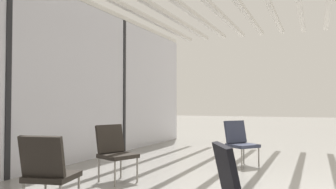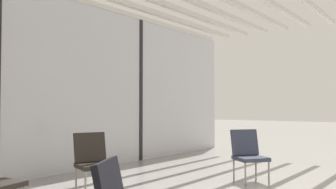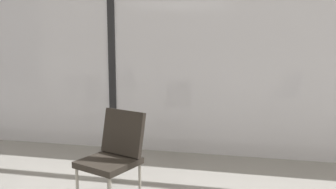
# 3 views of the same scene
# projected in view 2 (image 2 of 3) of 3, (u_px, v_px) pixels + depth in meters

# --- Properties ---
(window_mullion_2) EXTENTS (0.10, 0.12, 3.36)m
(window_mullion_2) POSITION_uv_depth(u_px,v_px,m) (140.00, 90.00, 8.67)
(window_mullion_2) COLOR black
(window_mullion_2) RESTS_ON ground
(lounge_chair_1) EXTENTS (0.70, 0.71, 0.87)m
(lounge_chair_1) POSITION_uv_depth(u_px,v_px,m) (248.00, 152.00, 6.11)
(lounge_chair_1) COLOR #33384C
(lounge_chair_1) RESTS_ON ground
(lounge_chair_4) EXTENTS (0.64, 0.66, 0.87)m
(lounge_chair_4) POSITION_uv_depth(u_px,v_px,m) (93.00, 159.00, 5.36)
(lounge_chair_4) COLOR #28231E
(lounge_chair_4) RESTS_ON ground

